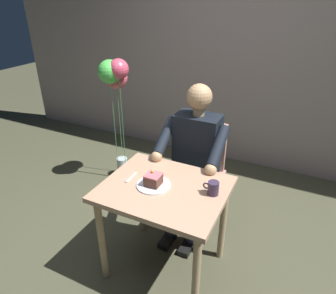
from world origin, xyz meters
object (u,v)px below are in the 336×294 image
at_px(seated_person, 193,160).
at_px(dessert_spoon, 130,179).
at_px(balloon_display, 115,83).
at_px(dining_table, 165,200).
at_px(chair, 200,168).
at_px(cake_slice, 153,179).
at_px(coffee_cup, 213,188).

xyz_separation_m(seated_person, dessert_spoon, (0.26, 0.55, 0.07)).
height_order(seated_person, balloon_display, balloon_display).
height_order(dining_table, chair, chair).
bearing_deg(seated_person, chair, -90.00).
bearing_deg(dining_table, cake_slice, 13.45).
distance_m(cake_slice, balloon_display, 1.38).
relative_size(dining_table, chair, 0.90).
height_order(dining_table, dessert_spoon, dessert_spoon).
relative_size(cake_slice, balloon_display, 0.08).
distance_m(seated_person, cake_slice, 0.56).
height_order(coffee_cup, dessert_spoon, coffee_cup).
distance_m(dining_table, seated_person, 0.53).
relative_size(seated_person, coffee_cup, 12.07).
distance_m(cake_slice, dessert_spoon, 0.19).
xyz_separation_m(chair, cake_slice, (0.07, 0.71, 0.28)).
bearing_deg(dining_table, coffee_cup, -168.31).
relative_size(coffee_cup, dessert_spoon, 0.75).
height_order(cake_slice, dessert_spoon, cake_slice).
xyz_separation_m(chair, balloon_display, (1.02, -0.24, 0.59)).
bearing_deg(seated_person, cake_slice, 82.27).
bearing_deg(balloon_display, chair, 166.58).
distance_m(dining_table, chair, 0.70).
height_order(chair, cake_slice, chair).
bearing_deg(seated_person, dessert_spoon, 64.51).
distance_m(chair, coffee_cup, 0.76).
height_order(cake_slice, balloon_display, balloon_display).
relative_size(seated_person, cake_slice, 12.58).
height_order(chair, seated_person, seated_person).
distance_m(dining_table, cake_slice, 0.18).
bearing_deg(balloon_display, dining_table, 137.37).
bearing_deg(cake_slice, chair, -95.90).
relative_size(chair, coffee_cup, 8.55).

